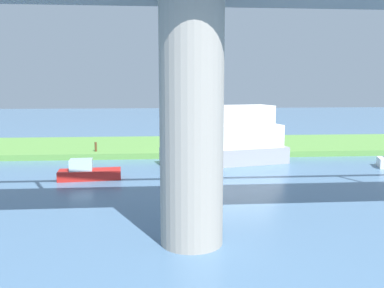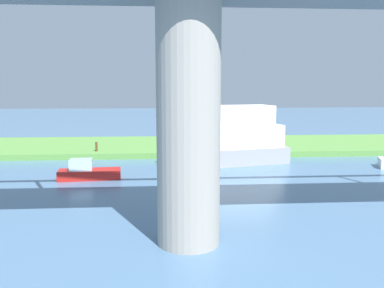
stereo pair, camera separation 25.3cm
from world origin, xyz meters
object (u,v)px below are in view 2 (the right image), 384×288
object	(u,v)px
bridge_pylon	(188,125)
motorboat_white	(229,140)
mooring_post	(97,147)
person_on_bank	(203,141)
pontoon_yellow	(88,172)

from	to	relation	value
bridge_pylon	motorboat_white	distance (m)	17.47
mooring_post	motorboat_white	bearing A→B (deg)	160.96
mooring_post	motorboat_white	world-z (taller)	motorboat_white
person_on_bank	pontoon_yellow	bearing A→B (deg)	47.18
motorboat_white	mooring_post	bearing A→B (deg)	-19.04
person_on_bank	motorboat_white	bearing A→B (deg)	109.00
bridge_pylon	mooring_post	distance (m)	22.01
motorboat_white	pontoon_yellow	xyz separation A→B (m)	(10.47, 4.87, -1.41)
mooring_post	bridge_pylon	bearing A→B (deg)	108.52
person_on_bank	pontoon_yellow	world-z (taller)	person_on_bank
mooring_post	person_on_bank	bearing A→B (deg)	-175.22
bridge_pylon	pontoon_yellow	distance (m)	13.96
person_on_bank	motorboat_white	distance (m)	5.00
mooring_post	pontoon_yellow	world-z (taller)	pontoon_yellow
mooring_post	motorboat_white	size ratio (longest dim) A/B	0.08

